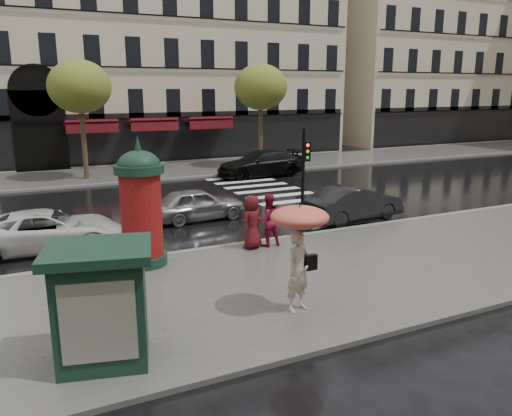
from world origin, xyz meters
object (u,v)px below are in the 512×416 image
newsstand (102,303)px  morris_column (141,204)px  car_black (261,164)px  car_darkgrey (354,203)px  woman_umbrella (299,241)px  man_burgundy (252,222)px  car_silver (197,204)px  car_white (48,231)px  traffic_light (304,172)px  woman_red (268,220)px

newsstand → morris_column: bearing=69.2°
car_black → car_darkgrey: bearing=-6.3°
woman_umbrella → man_burgundy: size_ratio=1.47×
car_black → car_silver: bearing=-39.8°
newsstand → car_white: size_ratio=0.47×
car_white → car_black: size_ratio=0.89×
traffic_light → car_white: 8.52m
morris_column → newsstand: (-1.89, -4.98, -0.64)m
woman_umbrella → newsstand: size_ratio=1.13×
woman_umbrella → car_darkgrey: 9.05m
woman_red → morris_column: bearing=2.7°
man_burgundy → car_white: size_ratio=0.36×
car_silver → newsstand: bearing=148.4°
car_darkgrey → car_black: car_black is taller
woman_umbrella → car_black: size_ratio=0.48×
woman_umbrella → traffic_light: bearing=58.2°
morris_column → car_black: 16.08m
woman_red → woman_umbrella: bearing=74.0°
car_silver → car_white: 5.79m
car_silver → car_black: size_ratio=0.72×
newsstand → car_silver: bearing=61.8°
man_burgundy → traffic_light: size_ratio=0.46×
woman_red → car_black: (5.90, 12.60, -0.21)m
newsstand → car_silver: size_ratio=0.59×
newsstand → car_black: 21.19m
woman_umbrella → man_burgundy: woman_umbrella is taller
man_burgundy → newsstand: bearing=17.3°
car_darkgrey → car_white: 11.18m
man_burgundy → car_darkgrey: (5.27, 1.80, -0.29)m
morris_column → car_silver: bearing=54.7°
car_black → woman_umbrella: bearing=-23.4°
morris_column → car_black: bearing=51.7°
man_burgundy → car_silver: man_burgundy is taller
newsstand → car_black: newsstand is taller
newsstand → car_white: (-0.49, 7.93, -0.61)m
woman_umbrella → car_darkgrey: (6.27, 6.43, -1.10)m
newsstand → car_white: bearing=93.6°
woman_red → car_silver: bearing=-76.7°
woman_umbrella → man_burgundy: (1.01, 4.63, -0.81)m
newsstand → car_silver: (5.08, 9.48, -0.62)m
car_black → morris_column: bearing=-38.2°
woman_umbrella → car_darkgrey: woman_umbrella is taller
newsstand → car_silver: 10.78m
traffic_light → car_silver: size_ratio=0.98×
woman_red → car_white: bearing=-21.9°
man_burgundy → morris_column: size_ratio=0.46×
man_burgundy → newsstand: (-5.36, -4.98, 0.29)m
woman_umbrella → car_black: woman_umbrella is taller
morris_column → car_black: size_ratio=0.71×
man_burgundy → newsstand: size_ratio=0.77×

